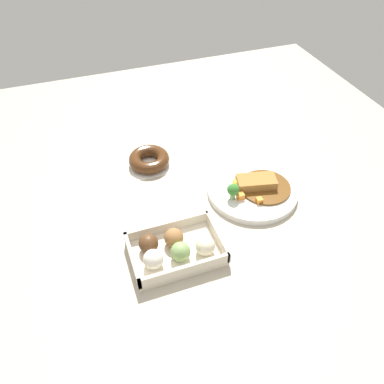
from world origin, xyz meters
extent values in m
plane|color=#B2A893|center=(0.00, 0.00, 0.00)|extent=(1.60, 1.60, 0.00)
cylinder|color=white|center=(0.16, -0.05, 0.01)|extent=(0.25, 0.25, 0.02)
cylinder|color=brown|center=(0.19, -0.06, 0.02)|extent=(0.14, 0.14, 0.01)
cube|color=#A87538|center=(0.17, -0.05, 0.04)|extent=(0.11, 0.08, 0.02)
cylinder|color=white|center=(0.12, -0.02, 0.02)|extent=(0.06, 0.06, 0.00)
ellipsoid|color=yellow|center=(0.12, -0.02, 0.03)|extent=(0.03, 0.03, 0.01)
cylinder|color=#8CB766|center=(0.09, -0.06, 0.03)|extent=(0.01, 0.01, 0.02)
sphere|color=#387A2D|center=(0.09, -0.06, 0.05)|extent=(0.03, 0.03, 0.03)
cube|color=orange|center=(0.11, -0.07, 0.03)|extent=(0.02, 0.02, 0.02)
cube|color=orange|center=(0.15, -0.10, 0.03)|extent=(0.02, 0.02, 0.02)
cube|color=beige|center=(-0.10, -0.18, 0.01)|extent=(0.21, 0.14, 0.01)
cube|color=beige|center=(-0.21, -0.18, 0.03)|extent=(0.01, 0.14, 0.03)
cube|color=beige|center=(0.00, -0.18, 0.03)|extent=(0.01, 0.14, 0.03)
cube|color=beige|center=(-0.10, -0.25, 0.03)|extent=(0.21, 0.01, 0.03)
cube|color=beige|center=(-0.10, -0.11, 0.03)|extent=(0.21, 0.01, 0.03)
sphere|color=silver|center=(-0.16, -0.20, 0.03)|extent=(0.05, 0.05, 0.05)
sphere|color=#84A860|center=(-0.10, -0.20, 0.03)|extent=(0.05, 0.05, 0.05)
sphere|color=#EFE5C6|center=(-0.04, -0.20, 0.03)|extent=(0.05, 0.05, 0.05)
sphere|color=brown|center=(-0.16, -0.15, 0.03)|extent=(0.05, 0.05, 0.05)
sphere|color=#9E6B3D|center=(-0.10, -0.16, 0.03)|extent=(0.05, 0.05, 0.05)
cube|color=white|center=(-0.08, 0.17, 0.00)|extent=(0.12, 0.12, 0.00)
torus|color=#4C2B14|center=(-0.08, 0.17, 0.02)|extent=(0.12, 0.12, 0.04)
camera|label=1|loc=(-0.25, -0.70, 0.72)|focal=35.44mm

